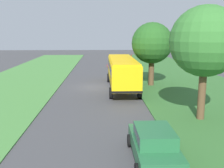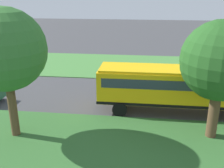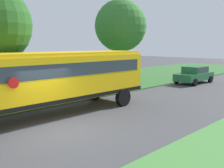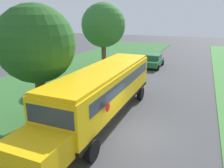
# 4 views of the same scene
# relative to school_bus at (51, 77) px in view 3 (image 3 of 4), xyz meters

# --- Properties ---
(ground_plane) EXTENTS (120.00, 120.00, 0.00)m
(ground_plane) POSITION_rel_school_bus_xyz_m (2.56, -1.13, -1.92)
(ground_plane) COLOR #424244
(school_bus) EXTENTS (2.85, 12.42, 3.16)m
(school_bus) POSITION_rel_school_bus_xyz_m (0.00, 0.00, 0.00)
(school_bus) COLOR yellow
(school_bus) RESTS_ON ground
(car_green_nearest) EXTENTS (2.02, 4.40, 1.56)m
(car_green_nearest) POSITION_rel_school_bus_xyz_m (-0.24, 15.33, -1.05)
(car_green_nearest) COLOR #236038
(car_green_nearest) RESTS_ON ground
(oak_tree_roadside_mid) EXTENTS (4.49, 4.49, 7.40)m
(oak_tree_roadside_mid) POSITION_rel_school_bus_xyz_m (-4.36, 9.88, 3.33)
(oak_tree_roadside_mid) COLOR brown
(oak_tree_roadside_mid) RESTS_ON ground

